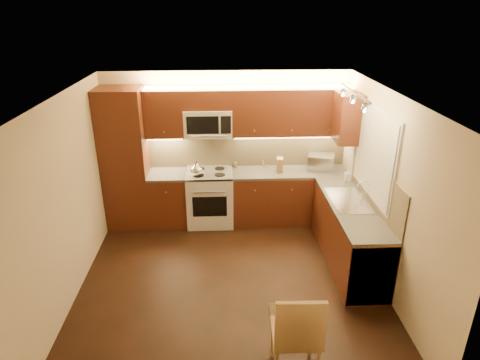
{
  "coord_description": "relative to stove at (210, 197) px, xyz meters",
  "views": [
    {
      "loc": [
        -0.1,
        -4.66,
        3.49
      ],
      "look_at": [
        0.15,
        0.55,
        1.25
      ],
      "focal_mm": 31.13,
      "sensor_mm": 36.0,
      "label": 1
    }
  ],
  "objects": [
    {
      "name": "floor",
      "position": [
        0.3,
        -1.68,
        -0.46
      ],
      "size": [
        4.0,
        4.0,
        0.01
      ],
      "primitive_type": "cube",
      "color": "black",
      "rests_on": "ground"
    },
    {
      "name": "ceiling",
      "position": [
        0.3,
        -1.68,
        2.04
      ],
      "size": [
        4.0,
        4.0,
        0.01
      ],
      "primitive_type": "cube",
      "color": "beige",
      "rests_on": "ground"
    },
    {
      "name": "wall_back",
      "position": [
        0.3,
        0.32,
        0.79
      ],
      "size": [
        4.0,
        0.01,
        2.5
      ],
      "primitive_type": "cube",
      "color": "beige",
      "rests_on": "ground"
    },
    {
      "name": "wall_front",
      "position": [
        0.3,
        -3.67,
        0.79
      ],
      "size": [
        4.0,
        0.01,
        2.5
      ],
      "primitive_type": "cube",
      "color": "beige",
      "rests_on": "ground"
    },
    {
      "name": "wall_left",
      "position": [
        -1.7,
        -1.68,
        0.79
      ],
      "size": [
        0.01,
        4.0,
        2.5
      ],
      "primitive_type": "cube",
      "color": "beige",
      "rests_on": "ground"
    },
    {
      "name": "wall_right",
      "position": [
        2.3,
        -1.68,
        0.79
      ],
      "size": [
        0.01,
        4.0,
        2.5
      ],
      "primitive_type": "cube",
      "color": "beige",
      "rests_on": "ground"
    },
    {
      "name": "pantry",
      "position": [
        -1.35,
        0.02,
        0.69
      ],
      "size": [
        0.7,
        0.6,
        2.3
      ],
      "primitive_type": "cube",
      "color": "#461B0F",
      "rests_on": "floor"
    },
    {
      "name": "base_cab_back_left",
      "position": [
        -0.69,
        0.02,
        -0.03
      ],
      "size": [
        0.62,
        0.6,
        0.86
      ],
      "primitive_type": "cube",
      "color": "#461B0F",
      "rests_on": "floor"
    },
    {
      "name": "counter_back_left",
      "position": [
        -0.69,
        0.02,
        0.42
      ],
      "size": [
        0.62,
        0.6,
        0.04
      ],
      "primitive_type": "cube",
      "color": "#353330",
      "rests_on": "base_cab_back_left"
    },
    {
      "name": "base_cab_back_right",
      "position": [
        1.34,
        0.02,
        -0.03
      ],
      "size": [
        1.92,
        0.6,
        0.86
      ],
      "primitive_type": "cube",
      "color": "#461B0F",
      "rests_on": "floor"
    },
    {
      "name": "counter_back_right",
      "position": [
        1.34,
        0.02,
        0.42
      ],
      "size": [
        1.92,
        0.6,
        0.04
      ],
      "primitive_type": "cube",
      "color": "#353330",
      "rests_on": "base_cab_back_right"
    },
    {
      "name": "base_cab_right",
      "position": [
        2.0,
        -1.28,
        -0.03
      ],
      "size": [
        0.6,
        2.0,
        0.86
      ],
      "primitive_type": "cube",
      "color": "#461B0F",
      "rests_on": "floor"
    },
    {
      "name": "counter_right",
      "position": [
        2.0,
        -1.28,
        0.42
      ],
      "size": [
        0.6,
        2.0,
        0.04
      ],
      "primitive_type": "cube",
      "color": "#353330",
      "rests_on": "base_cab_right"
    },
    {
      "name": "dishwasher",
      "position": [
        2.0,
        -1.98,
        -0.03
      ],
      "size": [
        0.58,
        0.6,
        0.84
      ],
      "primitive_type": "cube",
      "color": "silver",
      "rests_on": "floor"
    },
    {
      "name": "backsplash_back",
      "position": [
        0.65,
        0.31,
        0.74
      ],
      "size": [
        3.3,
        0.02,
        0.6
      ],
      "primitive_type": "cube",
      "color": "tan",
      "rests_on": "wall_back"
    },
    {
      "name": "backsplash_right",
      "position": [
        2.29,
        -1.28,
        0.74
      ],
      "size": [
        0.02,
        2.0,
        0.6
      ],
      "primitive_type": "cube",
      "color": "tan",
      "rests_on": "wall_right"
    },
    {
      "name": "upper_cab_back_left",
      "position": [
        -0.69,
        0.15,
        1.42
      ],
      "size": [
        0.62,
        0.35,
        0.75
      ],
      "primitive_type": "cube",
      "color": "#461B0F",
      "rests_on": "wall_back"
    },
    {
      "name": "upper_cab_back_right",
      "position": [
        1.34,
        0.15,
        1.42
      ],
      "size": [
        1.92,
        0.35,
        0.75
      ],
      "primitive_type": "cube",
      "color": "#461B0F",
      "rests_on": "wall_back"
    },
    {
      "name": "upper_cab_bridge",
      "position": [
        0.0,
        0.15,
        1.63
      ],
      "size": [
        0.76,
        0.35,
        0.31
      ],
      "primitive_type": "cube",
      "color": "#461B0F",
      "rests_on": "wall_back"
    },
    {
      "name": "upper_cab_right_corner",
      "position": [
        2.12,
        -0.28,
        1.42
      ],
      "size": [
        0.35,
        0.5,
        0.75
      ],
      "primitive_type": "cube",
      "color": "#461B0F",
      "rests_on": "wall_right"
    },
    {
      "name": "stove",
      "position": [
        0.0,
        0.0,
        0.0
      ],
      "size": [
        0.76,
        0.65,
        0.92
      ],
      "primitive_type": null,
      "color": "silver",
      "rests_on": "floor"
    },
    {
      "name": "microwave",
      "position": [
        0.0,
        0.14,
        1.26
      ],
      "size": [
        0.76,
        0.38,
        0.44
      ],
      "primitive_type": null,
      "color": "silver",
      "rests_on": "wall_back"
    },
    {
      "name": "window_frame",
      "position": [
        2.29,
        -1.12,
        1.14
      ],
      "size": [
        0.03,
        1.44,
        1.24
      ],
      "primitive_type": "cube",
      "color": "silver",
      "rests_on": "wall_right"
    },
    {
      "name": "window_blinds",
      "position": [
        2.27,
        -1.12,
        1.14
      ],
      "size": [
        0.02,
        1.36,
        1.16
      ],
      "primitive_type": "cube",
      "color": "silver",
      "rests_on": "wall_right"
    },
    {
      "name": "sink",
      "position": [
        2.0,
        -1.12,
        0.52
      ],
      "size": [
        0.52,
        0.86,
        0.15
      ],
      "primitive_type": null,
      "color": "silver",
      "rests_on": "counter_right"
    },
    {
      "name": "faucet",
      "position": [
        2.18,
        -1.12,
        0.59
      ],
      "size": [
        0.2,
        0.04,
        0.3
      ],
      "primitive_type": null,
      "color": "silver",
      "rests_on": "counter_right"
    },
    {
      "name": "track_light_bar",
      "position": [
        1.85,
        -1.27,
        2.0
      ],
      "size": [
        0.04,
        1.2,
        0.03
      ],
      "primitive_type": "cube",
      "color": "silver",
      "rests_on": "ceiling"
    },
    {
      "name": "kettle",
      "position": [
        -0.2,
        -0.13,
        0.58
      ],
      "size": [
        0.24,
        0.24,
        0.24
      ],
      "primitive_type": null,
      "rotation": [
        0.0,
        0.0,
        -0.21
      ],
      "color": "silver",
      "rests_on": "stove"
    },
    {
      "name": "toaster_oven",
      "position": [
        1.86,
        0.09,
        0.57
      ],
      "size": [
        0.49,
        0.42,
        0.25
      ],
      "primitive_type": "cube",
      "rotation": [
        0.0,
        0.0,
        -0.28
      ],
      "color": "silver",
      "rests_on": "counter_back_right"
    },
    {
      "name": "knife_block",
      "position": [
        1.16,
        0.04,
        0.55
      ],
      "size": [
        0.12,
        0.18,
        0.23
      ],
      "primitive_type": "cube",
      "rotation": [
        0.0,
        0.0,
        -0.13
      ],
      "color": "#9A7E45",
      "rests_on": "counter_back_right"
    },
    {
      "name": "spice_jar_a",
      "position": [
        0.44,
        0.26,
        0.49
      ],
      "size": [
        0.05,
        0.05,
        0.1
      ],
      "primitive_type": "cylinder",
      "rotation": [
        0.0,
        0.0,
        0.15
      ],
      "color": "silver",
      "rests_on": "counter_back_right"
    },
    {
      "name": "spice_jar_b",
      "position": [
        0.44,
        0.2,
        0.49
      ],
      "size": [
        0.05,
        0.05,
        0.11
      ],
      "primitive_type": "cylinder",
      "rotation": [
        0.0,
        0.0,
        -0.12
      ],
      "color": "brown",
      "rests_on": "counter_back_right"
    },
    {
      "name": "spice_jar_c",
      "position": [
        0.96,
        0.17,
        0.48
      ],
      "size": [
        0.06,
        0.06,
        0.08
      ],
      "primitive_type": "cylinder",
      "rotation": [
        0.0,
        0.0,
        -0.36
      ],
      "color": "silver",
      "rests_on": "counter_back_right"
    },
    {
      "name": "spice_jar_d",
      "position": [
        0.91,
        0.26,
        0.49
      ],
      "size": [
        0.04,
        0.04,
        0.1
      ],
      "primitive_type": "cylinder",
      "rotation": [
        0.0,
        0.0,
        0.0
      ],
      "color": "olive",
      "rests_on": "counter_back_right"
    },
    {
      "name": "soap_bottle",
      "position": [
        2.17,
        -0.42,
        0.54
      ],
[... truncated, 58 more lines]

